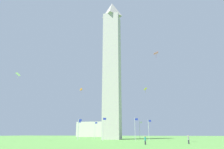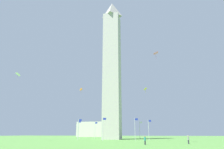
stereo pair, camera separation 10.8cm
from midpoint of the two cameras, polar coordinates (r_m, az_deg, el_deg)
The scene contains 17 objects.
ground_plane at distance 78.63m, azimuth -0.04°, elevation -18.07°, with size 260.00×260.00×0.00m, color #548C3D.
obelisk_monument at distance 83.32m, azimuth -0.04°, elevation 2.87°, with size 6.55×6.55×59.59m.
flagpole_n at distance 76.91m, azimuth 10.44°, elevation -14.93°, with size 1.12×0.14×7.08m.
flagpole_ne at distance 86.85m, azimuth 7.93°, elevation -15.19°, with size 1.12×0.14×7.08m.
flagpole_e at distance 92.10m, azimuth 1.87°, elevation -15.40°, with size 1.12×0.14×7.08m.
flagpole_se at distance 90.46m, azimuth -4.91°, elevation -15.33°, with size 1.12×0.14×7.08m.
flagpole_s at distance 82.59m, azimuth -9.70°, elevation -15.06°, with size 1.12×0.14×7.08m.
flagpole_sw at distance 72.07m, azimuth -9.54°, elevation -14.89°, with size 1.12×0.14×7.08m.
flagpole_w at distance 65.22m, azimuth -2.61°, elevation -14.94°, with size 1.12×0.14×7.08m.
flagpole_nw at distance 67.47m, azimuth 6.59°, elevation -14.90°, with size 1.12×0.14×7.08m.
person_teal_shirt at distance 42.16m, azimuth 9.41°, elevation -18.07°, with size 0.32×0.32×1.70m.
person_gray_shirt at distance 47.61m, azimuth 20.96°, elevation -17.03°, with size 0.32×0.32×1.72m.
kite_yellow_diamond at distance 64.77m, azimuth 9.48°, elevation -4.12°, with size 1.07×1.23×1.81m.
kite_orange_box at distance 67.54m, azimuth -8.88°, elevation -4.23°, with size 0.85×0.47×1.70m.
kite_pink_diamond at distance 53.34m, azimuth 12.39°, elevation 5.94°, with size 1.18×1.25×1.94m.
kite_white_diamond at distance 65.43m, azimuth -25.34°, elevation 0.02°, with size 1.79×1.74×2.28m.
distant_building at distance 142.41m, azimuth -5.09°, elevation -15.37°, with size 20.98×14.11×9.64m.
Camera 1 is at (16.48, -76.85, 2.15)m, focal length 31.98 mm.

